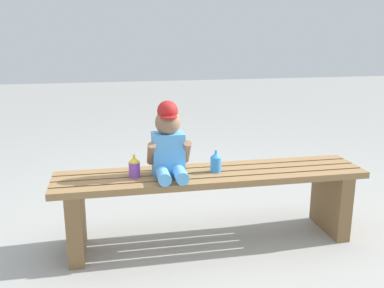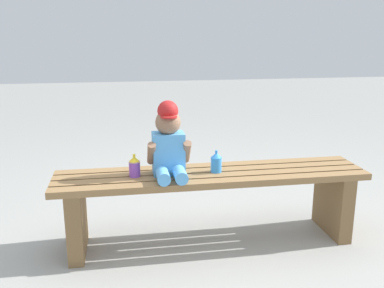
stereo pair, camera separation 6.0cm
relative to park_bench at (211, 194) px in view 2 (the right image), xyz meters
name	(u,v)px [view 2 (the right image)]	position (x,y,z in m)	size (l,w,h in m)	color
ground_plane	(211,241)	(0.00, 0.00, -0.29)	(16.00, 16.00, 0.00)	#999993
park_bench	(211,194)	(0.00, 0.00, 0.00)	(1.72, 0.35, 0.42)	olive
child_figure	(169,143)	(-0.24, 0.00, 0.31)	(0.23, 0.27, 0.40)	#59A5E5
sippy_cup_left	(134,166)	(-0.42, 0.00, 0.19)	(0.06, 0.06, 0.12)	#8C4CCC
sippy_cup_right	(216,162)	(0.03, 0.00, 0.19)	(0.06, 0.06, 0.12)	#338CE5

